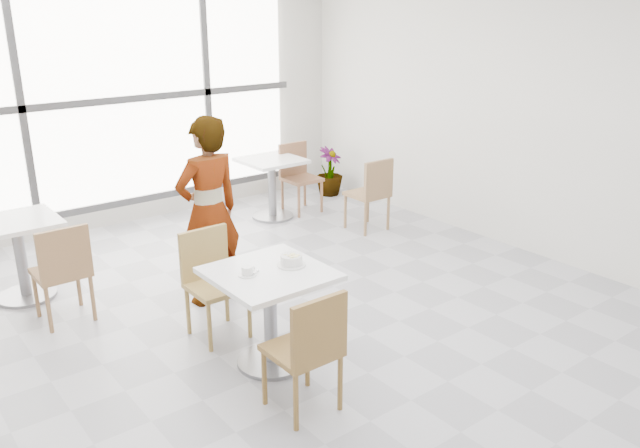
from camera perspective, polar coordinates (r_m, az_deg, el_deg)
floor at (r=5.46m, az=-1.96°, el=-9.14°), size 7.00×7.00×0.00m
wall_back at (r=7.99m, az=-17.32°, el=10.52°), size 6.00×0.00×6.00m
wall_right at (r=7.08m, az=18.20°, el=9.41°), size 0.00×7.00×7.00m
window at (r=7.93m, az=-17.14°, el=10.48°), size 4.60×0.07×2.52m
main_table at (r=4.74m, az=-4.44°, el=-6.71°), size 0.80×0.80×0.75m
chair_near at (r=4.19m, az=-0.96°, el=-10.70°), size 0.42×0.42×0.87m
chair_far at (r=5.25m, az=-9.57°, el=-4.52°), size 0.42×0.42×0.87m
oatmeal_bowl at (r=4.72m, az=-2.55°, el=-3.20°), size 0.21×0.21×0.09m
coffee_cup at (r=4.58m, az=-6.42°, el=-4.18°), size 0.16×0.13×0.07m
person at (r=5.69m, az=-9.82°, el=1.06°), size 0.64×0.44×1.69m
bg_table_left at (r=6.38m, az=-25.04°, el=-1.91°), size 0.70×0.70×0.75m
bg_table_right at (r=8.00m, az=-4.27°, el=3.93°), size 0.70×0.70×0.75m
bg_chair_left_near at (r=5.74m, az=-21.78°, el=-3.59°), size 0.42×0.42×0.87m
bg_chair_right_near at (r=7.52m, az=4.62°, el=3.02°), size 0.42×0.42×0.87m
bg_chair_right_far at (r=8.27m, az=-1.97°, el=4.58°), size 0.42×0.42×0.87m
plant_right at (r=8.99m, az=0.85°, el=4.67°), size 0.48×0.48×0.67m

